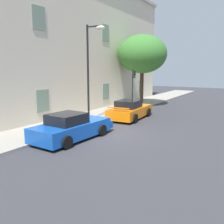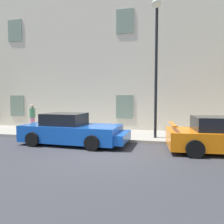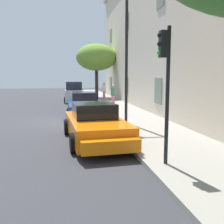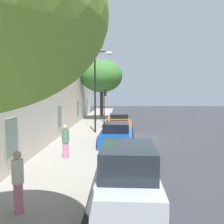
{
  "view_description": "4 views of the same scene",
  "coord_description": "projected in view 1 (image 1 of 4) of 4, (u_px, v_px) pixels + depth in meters",
  "views": [
    {
      "loc": [
        -11.64,
        -7.25,
        3.73
      ],
      "look_at": [
        2.06,
        1.07,
        0.9
      ],
      "focal_mm": 39.35,
      "sensor_mm": 36.0,
      "label": 1
    },
    {
      "loc": [
        2.18,
        -7.7,
        2.14
      ],
      "look_at": [
        -0.13,
        2.32,
        1.46
      ],
      "focal_mm": 33.07,
      "sensor_mm": 36.0,
      "label": 2
    },
    {
      "loc": [
        14.45,
        -0.03,
        2.45
      ],
      "look_at": [
        2.84,
        2.08,
        0.83
      ],
      "focal_mm": 42.06,
      "sensor_mm": 36.0,
      "label": 3
    },
    {
      "loc": [
        -17.21,
        1.16,
        3.38
      ],
      "look_at": [
        3.45,
        1.65,
        1.64
      ],
      "focal_mm": 39.26,
      "sensor_mm": 36.0,
      "label": 4
    }
  ],
  "objects": [
    {
      "name": "ground_plane",
      "position": [
        109.0,
        134.0,
        14.15
      ],
      "size": [
        80.0,
        80.0,
        0.0
      ],
      "primitive_type": "plane",
      "color": "#333338"
    },
    {
      "name": "sidewalk",
      "position": [
        61.0,
        126.0,
        16.03
      ],
      "size": [
        60.0,
        3.28,
        0.14
      ],
      "primitive_type": "cube",
      "color": "gray",
      "rests_on": "ground"
    },
    {
      "name": "building_facade",
      "position": [
        17.0,
        37.0,
        16.96
      ],
      "size": [
        39.44,
        4.82,
        11.79
      ],
      "color": "beige",
      "rests_on": "ground"
    },
    {
      "name": "sportscar_red_lead",
      "position": [
        74.0,
        127.0,
        13.26
      ],
      "size": [
        5.02,
        2.33,
        1.44
      ],
      "color": "#144CB2",
      "rests_on": "ground"
    },
    {
      "name": "sportscar_yellow_flank",
      "position": [
        131.0,
        110.0,
        18.73
      ],
      "size": [
        4.97,
        2.36,
        1.42
      ],
      "color": "orange",
      "rests_on": "ground"
    },
    {
      "name": "tree_near_kerb",
      "position": [
        142.0,
        54.0,
        24.12
      ],
      "size": [
        4.81,
        4.81,
        6.9
      ],
      "color": "#38281E",
      "rests_on": "sidewalk"
    },
    {
      "name": "traffic_light",
      "position": [
        133.0,
        82.0,
        21.78
      ],
      "size": [
        0.22,
        0.36,
        3.55
      ],
      "color": "black",
      "rests_on": "sidewalk"
    },
    {
      "name": "street_lamp",
      "position": [
        92.0,
        57.0,
        16.34
      ],
      "size": [
        0.44,
        1.42,
        6.46
      ],
      "color": "black",
      "rests_on": "sidewalk"
    }
  ]
}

